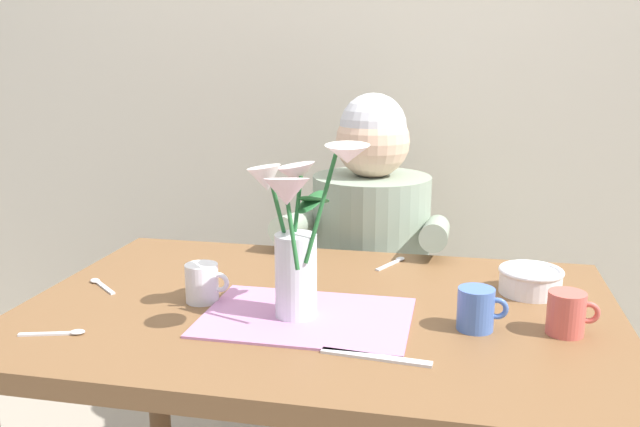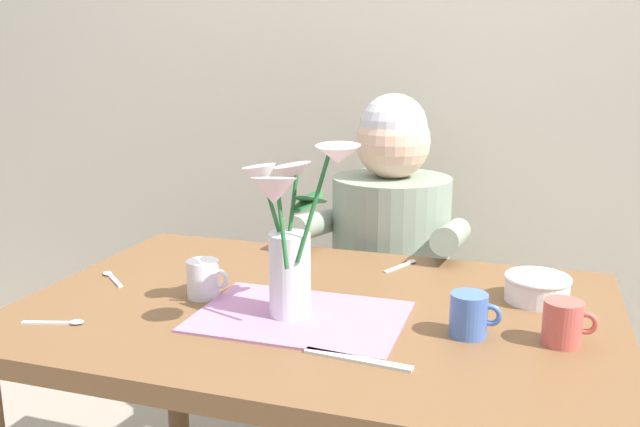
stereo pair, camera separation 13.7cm
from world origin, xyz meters
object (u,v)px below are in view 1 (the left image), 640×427
at_px(seated_person, 370,288).
at_px(tea_cup, 203,283).
at_px(ceramic_bowl, 530,280).
at_px(flower_vase, 298,230).
at_px(ceramic_mug, 477,309).
at_px(dinner_knife, 376,357).
at_px(coffee_cup, 567,313).

bearing_deg(seated_person, tea_cup, -109.76).
height_order(ceramic_bowl, tea_cup, tea_cup).
xyz_separation_m(flower_vase, ceramic_bowl, (0.45, 0.25, -0.15)).
xyz_separation_m(ceramic_mug, tea_cup, (-0.55, 0.03, 0.00)).
xyz_separation_m(dinner_knife, ceramic_mug, (0.17, 0.16, 0.04)).
relative_size(seated_person, dinner_knife, 5.97).
distance_m(dinner_knife, ceramic_mug, 0.23).
distance_m(flower_vase, tea_cup, 0.26).
bearing_deg(ceramic_mug, seated_person, 113.05).
relative_size(ceramic_bowl, tea_cup, 1.46).
height_order(flower_vase, ceramic_bowl, flower_vase).
xyz_separation_m(seated_person, dinner_knife, (0.12, -0.84, 0.18)).
distance_m(seated_person, coffee_cup, 0.83).
bearing_deg(dinner_knife, coffee_cup, 33.73).
bearing_deg(ceramic_bowl, dinner_knife, -126.22).
relative_size(dinner_knife, coffee_cup, 2.04).
relative_size(flower_vase, tea_cup, 3.71).
xyz_separation_m(flower_vase, tea_cup, (-0.22, 0.06, -0.14)).
xyz_separation_m(flower_vase, ceramic_mug, (0.33, 0.02, -0.14)).
height_order(seated_person, ceramic_mug, seated_person).
xyz_separation_m(seated_person, ceramic_bowl, (0.40, -0.45, 0.21)).
xyz_separation_m(seated_person, tea_cup, (-0.26, -0.65, 0.22)).
bearing_deg(seated_person, ceramic_bowl, -46.06).
distance_m(seated_person, tea_cup, 0.73).
distance_m(ceramic_bowl, ceramic_mug, 0.25).
bearing_deg(dinner_knife, tea_cup, 158.76).
xyz_separation_m(tea_cup, coffee_cup, (0.71, -0.02, 0.00)).
bearing_deg(ceramic_mug, tea_cup, 176.72).
bearing_deg(tea_cup, coffee_cup, -1.49).
bearing_deg(flower_vase, coffee_cup, 4.25).
height_order(seated_person, flower_vase, seated_person).
height_order(ceramic_bowl, coffee_cup, coffee_cup).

